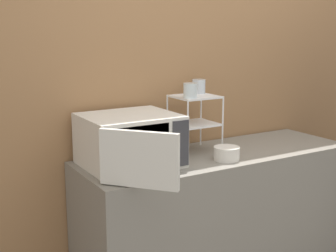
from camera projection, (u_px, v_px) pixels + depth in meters
The scene contains 7 objects.
wall_back at pixel (189, 81), 3.04m from camera, with size 8.00×0.06×2.60m.
counter at pixel (216, 221), 2.94m from camera, with size 1.74×0.58×0.89m.
microwave at pixel (130, 141), 2.55m from camera, with size 0.53×0.75×0.28m.
dish_rack at pixel (195, 112), 2.83m from camera, with size 0.26×0.24×0.35m.
glass_front_left at pixel (190, 90), 2.71m from camera, with size 0.08×0.08×0.09m.
glass_back_right at pixel (199, 86), 2.91m from camera, with size 0.08×0.08×0.09m.
bowl at pixel (227, 154), 2.69m from camera, with size 0.15×0.15×0.08m.
Camera 1 is at (-1.68, -1.92, 1.64)m, focal length 50.00 mm.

